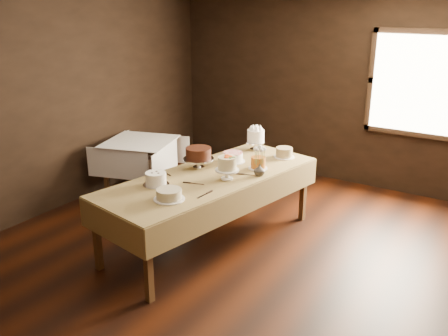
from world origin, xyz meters
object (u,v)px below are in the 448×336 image
(cake_flowers, at_px, (227,169))
(cake_swirl, at_px, (156,179))
(side_table, at_px, (140,147))
(cake_server_a, at_px, (198,184))
(cake_caramel, at_px, (258,163))
(cake_server_b, at_px, (202,196))
(cake_server_d, at_px, (251,175))
(display_table, at_px, (210,181))
(cake_server_e, at_px, (167,174))
(cake_server_c, at_px, (229,167))
(cake_meringue, at_px, (256,140))
(cake_cream, at_px, (169,195))
(flower_vase, at_px, (259,170))
(cake_lattice, at_px, (233,158))
(cake_chocolate, at_px, (199,159))
(cake_speckled, at_px, (284,153))

(cake_flowers, relative_size, cake_swirl, 0.97)
(side_table, distance_m, cake_swirl, 1.95)
(cake_server_a, bearing_deg, cake_caramel, 52.21)
(cake_server_b, relative_size, cake_server_d, 1.00)
(display_table, relative_size, cake_server_a, 11.72)
(cake_server_d, relative_size, cake_server_e, 1.00)
(display_table, bearing_deg, cake_caramel, 55.51)
(cake_flowers, xyz_separation_m, cake_server_c, (-0.19, 0.35, -0.11))
(cake_meringue, xyz_separation_m, cake_server_d, (0.43, -0.88, -0.12))
(side_table, relative_size, cake_meringue, 4.05)
(cake_swirl, height_order, cake_server_e, cake_swirl)
(cake_caramel, relative_size, cake_cream, 0.73)
(cake_server_e, xyz_separation_m, flower_vase, (0.89, 0.53, 0.06))
(side_table, xyz_separation_m, cake_meringue, (1.68, 0.38, 0.27))
(cake_lattice, distance_m, cake_chocolate, 0.47)
(cake_server_e, bearing_deg, cake_speckled, 78.11)
(cake_meringue, xyz_separation_m, cake_server_c, (0.09, -0.78, -0.12))
(cake_flowers, height_order, cake_server_c, cake_flowers)
(cake_cream, bearing_deg, cake_server_d, 72.65)
(display_table, height_order, cake_server_a, cake_server_a)
(cake_cream, xyz_separation_m, cake_server_d, (0.33, 1.04, -0.05))
(cake_flowers, xyz_separation_m, cake_server_b, (0.05, -0.55, -0.11))
(cake_chocolate, relative_size, cake_server_e, 1.49)
(cake_flowers, distance_m, cake_server_b, 0.56)
(cake_flowers, height_order, cake_swirl, cake_flowers)
(cake_caramel, height_order, cake_server_a, cake_caramel)
(cake_swirl, distance_m, cake_server_e, 0.35)
(cake_speckled, distance_m, flower_vase, 0.75)
(cake_server_b, bearing_deg, cake_speckled, 178.93)
(side_table, xyz_separation_m, cake_server_a, (1.78, -1.04, 0.15))
(cake_chocolate, bearing_deg, cake_server_b, -52.01)
(cake_flowers, distance_m, cake_swirl, 0.78)
(cake_swirl, xyz_separation_m, flower_vase, (0.77, 0.86, -0.00))
(side_table, height_order, cake_server_c, cake_server_c)
(side_table, bearing_deg, cake_chocolate, -22.46)
(cake_server_e, bearing_deg, cake_swirl, -49.44)
(cake_server_b, bearing_deg, cake_lattice, -160.32)
(display_table, xyz_separation_m, cake_speckled, (0.40, 1.04, 0.12))
(cake_speckled, height_order, flower_vase, flower_vase)
(side_table, bearing_deg, cake_speckled, 7.88)
(cake_lattice, height_order, cake_chocolate, cake_chocolate)
(cake_speckled, distance_m, cake_lattice, 0.66)
(cake_cream, bearing_deg, flower_vase, 69.31)
(side_table, bearing_deg, cake_server_d, -13.23)
(cake_server_b, bearing_deg, flower_vase, 170.88)
(cake_chocolate, relative_size, cake_flowers, 1.32)
(cake_speckled, bearing_deg, display_table, -110.98)
(side_table, height_order, cake_swirl, cake_swirl)
(cake_flowers, relative_size, flower_vase, 2.08)
(display_table, xyz_separation_m, cake_chocolate, (-0.26, 0.13, 0.18))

